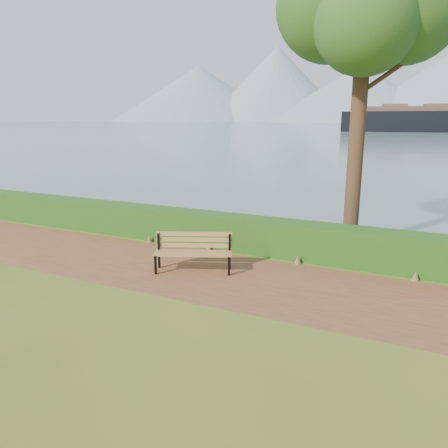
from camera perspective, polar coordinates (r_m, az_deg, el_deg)
The scene contains 6 objects.
ground at distance 10.67m, azimuth -1.90°, elevation -7.24°, with size 140.00×140.00×0.00m, color #465719.
path at distance 10.91m, azimuth -1.17°, elevation -6.71°, with size 40.00×3.40×0.01m, color brown.
hedge at distance 12.76m, azimuth 3.48°, elevation -1.36°, with size 32.00×0.85×1.00m, color #154313.
water at distance 268.89m, azimuth 25.20°, elevation 11.64°, with size 700.00×510.00×0.00m, color #476473.
mountains at distance 415.79m, azimuth 24.69°, elevation 15.81°, with size 585.00×190.00×70.00m.
bench at distance 11.11m, azimuth -4.01°, elevation -3.31°, with size 2.02×1.29×0.98m.
Camera 1 is at (4.62, -8.82, 3.81)m, focal length 35.00 mm.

